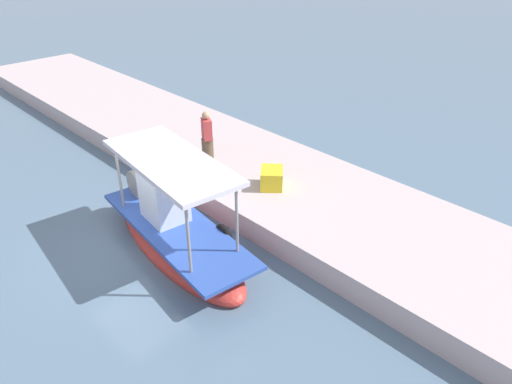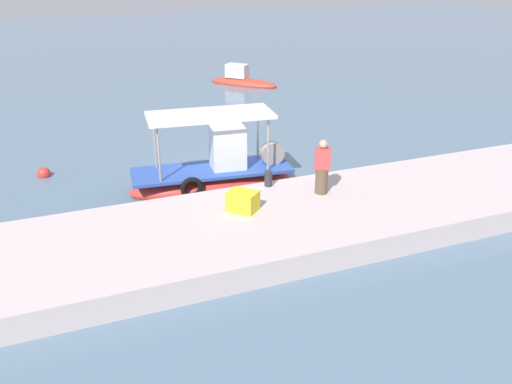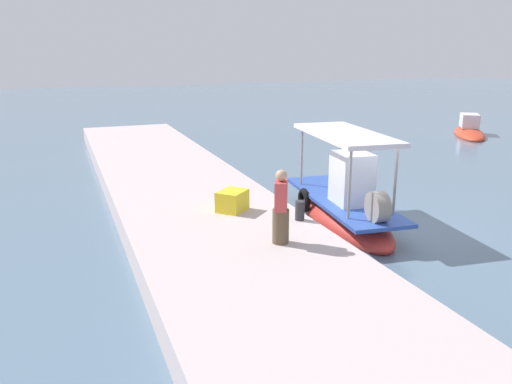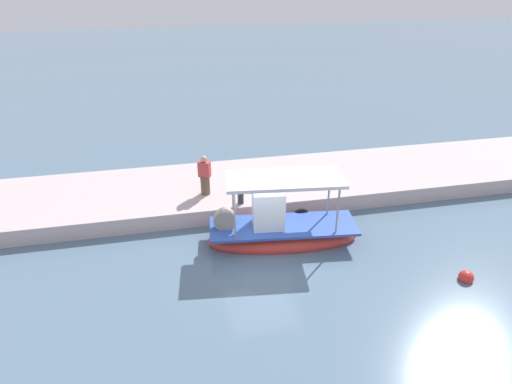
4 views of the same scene
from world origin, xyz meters
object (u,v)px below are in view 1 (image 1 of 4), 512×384
Objects in this scene: fisherman_near_bollard at (207,139)px; mooring_bollard at (206,178)px; cargo_crate at (272,178)px; main_fishing_boat at (176,232)px.

mooring_bollard is at bearing 139.29° from fisherman_near_bollard.
fisherman_near_bollard is 2.68m from cargo_crate.
main_fishing_boat is 2.28m from mooring_bollard.
cargo_crate is at bearing -174.42° from fisherman_near_bollard.
mooring_bollard is at bearing 44.92° from cargo_crate.
cargo_crate is (-2.62, -0.26, -0.49)m from fisherman_near_bollard.
main_fishing_boat is 3.33m from cargo_crate.
fisherman_near_bollard is at bearing -40.71° from mooring_bollard.
cargo_crate is at bearing -94.03° from main_fishing_boat.
main_fishing_boat is at bearing 128.25° from fisherman_near_bollard.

